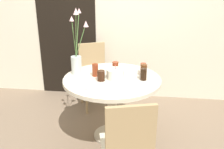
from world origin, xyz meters
TOP-DOWN VIEW (x-y plane):
  - ground_plane at (0.00, 0.00)m, footprint 16.00×16.00m
  - wall_back at (0.00, 1.19)m, footprint 8.00×0.05m
  - doorway_panel at (-0.84, 1.16)m, footprint 0.90×0.01m
  - dining_table at (0.00, 0.00)m, footprint 1.06×1.06m
  - chair_left_flank at (-0.36, 0.79)m, footprint 0.53×0.53m
  - chair_far_back at (0.23, -0.84)m, footprint 0.49×0.49m
  - birthday_cake at (0.04, -0.01)m, footprint 0.19×0.19m
  - flower_vase at (-0.40, 0.08)m, footprint 0.20×0.35m
  - side_plate at (-0.17, -0.27)m, footprint 0.17×0.17m
  - drink_glass_0 at (0.02, 0.16)m, footprint 0.07×0.07m
  - drink_glass_1 at (-0.11, -0.09)m, footprint 0.08×0.08m
  - drink_glass_2 at (0.33, 0.18)m, footprint 0.06×0.06m
  - drink_glass_3 at (0.34, 0.10)m, footprint 0.07×0.07m
  - drink_glass_4 at (0.34, -0.01)m, footprint 0.07×0.07m
  - drink_glass_5 at (-0.19, 0.04)m, footprint 0.07×0.07m

SIDE VIEW (x-z plane):
  - ground_plane at x=0.00m, z-range 0.00..0.00m
  - chair_left_flank at x=-0.36m, z-range 0.06..0.97m
  - chair_far_back at x=0.23m, z-range 0.06..0.97m
  - dining_table at x=0.00m, z-range 0.24..0.98m
  - side_plate at x=-0.17m, z-range 0.74..0.75m
  - birthday_cake at x=0.04m, z-range 0.72..0.87m
  - drink_glass_1 at x=-0.11m, z-range 0.74..0.85m
  - drink_glass_2 at x=0.33m, z-range 0.74..0.86m
  - drink_glass_4 at x=0.34m, z-range 0.74..0.87m
  - drink_glass_0 at x=0.02m, z-range 0.74..0.87m
  - drink_glass_3 at x=0.34m, z-range 0.74..0.87m
  - drink_glass_5 at x=-0.19m, z-range 0.74..0.88m
  - flower_vase at x=-0.40m, z-range 0.59..1.33m
  - doorway_panel at x=-0.84m, z-range 0.00..2.05m
  - wall_back at x=0.00m, z-range 0.00..2.60m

